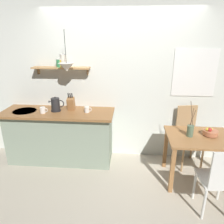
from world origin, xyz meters
TOP-DOWN VIEW (x-y plane):
  - ground_plane at (0.00, 0.00)m, footprint 14.00×14.00m
  - back_wall at (0.20, 0.65)m, footprint 6.80×0.11m
  - kitchen_counter at (-1.00, 0.32)m, footprint 1.83×0.63m
  - wall_shelf at (-0.94, 0.49)m, footprint 0.94×0.20m
  - dining_table at (1.19, -0.06)m, footprint 0.92×0.72m
  - dining_chair_near at (1.24, -0.72)m, footprint 0.41×0.42m
  - dining_chair_far at (1.15, 0.43)m, footprint 0.46×0.49m
  - fruit_bowl at (1.34, -0.01)m, footprint 0.21×0.21m
  - twig_vase at (1.04, -0.06)m, footprint 0.09×0.09m
  - electric_kettle at (-1.03, 0.32)m, footprint 0.25×0.16m
  - knife_block at (-0.79, 0.39)m, footprint 0.11×0.16m
  - coffee_mug_by_sink at (-1.20, 0.21)m, footprint 0.13×0.09m
  - coffee_mug_spare at (-0.51, 0.29)m, footprint 0.12×0.08m
  - pendant_lamp at (-0.79, 0.30)m, footprint 0.24×0.24m

SIDE VIEW (x-z plane):
  - ground_plane at x=0.00m, z-range 0.00..0.00m
  - kitchen_counter at x=-1.00m, z-range 0.01..0.92m
  - dining_chair_near at x=1.24m, z-range 0.05..0.98m
  - dining_chair_far at x=1.15m, z-range 0.04..1.04m
  - dining_table at x=1.19m, z-range 0.24..0.97m
  - fruit_bowl at x=1.34m, z-range 0.72..0.85m
  - twig_vase at x=1.04m, z-range 0.56..1.08m
  - coffee_mug_spare at x=-0.51m, z-range 0.92..1.01m
  - coffee_mug_by_sink at x=-1.20m, z-range 0.92..1.01m
  - electric_kettle at x=-1.03m, z-range 0.90..1.15m
  - knife_block at x=-0.79m, z-range 0.88..1.18m
  - back_wall at x=0.20m, z-range 0.00..2.70m
  - pendant_lamp at x=-0.79m, z-range 1.34..1.94m
  - wall_shelf at x=-0.94m, z-range 1.48..1.81m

